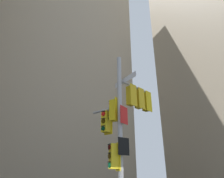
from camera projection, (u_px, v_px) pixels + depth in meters
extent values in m
cube|color=tan|center=(213.00, 1.00, 28.52)|extent=(12.91, 12.91, 50.78)
cube|color=tan|center=(57.00, 83.00, 31.35)|extent=(17.56, 17.56, 31.24)
cylinder|color=#B2B2B5|center=(120.00, 133.00, 8.63)|extent=(0.21, 0.21, 7.78)
cylinder|color=#B2B2B5|center=(135.00, 87.00, 10.45)|extent=(2.26, 1.04, 0.12)
cylinder|color=#B2B2B5|center=(106.00, 110.00, 9.59)|extent=(0.92, 1.49, 0.12)
cube|color=gold|center=(134.00, 95.00, 9.86)|extent=(0.45, 0.21, 1.14)
cube|color=gold|center=(131.00, 96.00, 9.98)|extent=(0.45, 0.45, 1.00)
cylinder|color=#360605|center=(127.00, 91.00, 10.25)|extent=(0.21, 0.13, 0.20)
cube|color=black|center=(127.00, 89.00, 10.30)|extent=(0.23, 0.15, 0.02)
cylinder|color=yellow|center=(128.00, 97.00, 10.11)|extent=(0.21, 0.13, 0.20)
cube|color=black|center=(128.00, 95.00, 10.16)|extent=(0.23, 0.15, 0.02)
cylinder|color=#06311C|center=(128.00, 103.00, 9.97)|extent=(0.21, 0.13, 0.20)
cube|color=black|center=(128.00, 101.00, 10.02)|extent=(0.23, 0.15, 0.02)
cube|color=gold|center=(142.00, 98.00, 10.29)|extent=(0.45, 0.21, 1.14)
cube|color=gold|center=(139.00, 99.00, 10.41)|extent=(0.45, 0.45, 1.00)
cylinder|color=red|center=(135.00, 94.00, 10.68)|extent=(0.21, 0.13, 0.20)
cube|color=black|center=(135.00, 92.00, 10.73)|extent=(0.23, 0.15, 0.02)
cylinder|color=#3C2C06|center=(136.00, 100.00, 10.54)|extent=(0.21, 0.13, 0.20)
cube|color=black|center=(136.00, 98.00, 10.59)|extent=(0.23, 0.15, 0.02)
cylinder|color=#06311C|center=(136.00, 106.00, 10.40)|extent=(0.21, 0.13, 0.20)
cube|color=black|center=(136.00, 104.00, 10.45)|extent=(0.23, 0.15, 0.02)
cube|color=yellow|center=(149.00, 101.00, 10.71)|extent=(0.45, 0.21, 1.14)
cube|color=yellow|center=(146.00, 102.00, 10.84)|extent=(0.45, 0.45, 1.00)
cylinder|color=#360605|center=(143.00, 97.00, 11.11)|extent=(0.21, 0.13, 0.20)
cube|color=black|center=(143.00, 95.00, 11.16)|extent=(0.23, 0.15, 0.02)
cylinder|color=yellow|center=(143.00, 103.00, 10.97)|extent=(0.21, 0.13, 0.20)
cube|color=black|center=(143.00, 101.00, 11.02)|extent=(0.23, 0.15, 0.02)
cylinder|color=#06311C|center=(144.00, 109.00, 10.83)|extent=(0.21, 0.13, 0.20)
cube|color=black|center=(143.00, 107.00, 10.88)|extent=(0.23, 0.15, 0.02)
cube|color=yellow|center=(108.00, 123.00, 9.49)|extent=(0.26, 0.43, 1.14)
cube|color=yellow|center=(106.00, 122.00, 9.35)|extent=(0.46, 0.46, 1.00)
cylinder|color=red|center=(103.00, 114.00, 9.35)|extent=(0.15, 0.20, 0.20)
cube|color=black|center=(103.00, 111.00, 9.39)|extent=(0.17, 0.23, 0.02)
cylinder|color=#3C2C06|center=(103.00, 121.00, 9.21)|extent=(0.15, 0.20, 0.20)
cube|color=black|center=(103.00, 119.00, 9.25)|extent=(0.17, 0.23, 0.02)
cylinder|color=#06311C|center=(103.00, 128.00, 9.07)|extent=(0.15, 0.20, 0.20)
cube|color=black|center=(103.00, 126.00, 9.11)|extent=(0.17, 0.23, 0.02)
cube|color=yellow|center=(118.00, 156.00, 8.21)|extent=(0.04, 0.48, 1.14)
cube|color=yellow|center=(114.00, 156.00, 8.15)|extent=(0.35, 0.35, 1.00)
cylinder|color=#360605|center=(109.00, 147.00, 8.23)|extent=(0.07, 0.20, 0.20)
cube|color=black|center=(109.00, 144.00, 8.27)|extent=(0.08, 0.22, 0.02)
cylinder|color=#3C2C06|center=(109.00, 156.00, 8.09)|extent=(0.07, 0.20, 0.20)
cube|color=black|center=(109.00, 153.00, 8.13)|extent=(0.08, 0.22, 0.02)
cylinder|color=#19C672|center=(109.00, 165.00, 7.95)|extent=(0.07, 0.20, 0.20)
cube|color=black|center=(109.00, 162.00, 7.99)|extent=(0.08, 0.22, 0.02)
cube|color=yellow|center=(118.00, 110.00, 9.13)|extent=(0.41, 0.31, 1.14)
cube|color=yellow|center=(114.00, 110.00, 9.22)|extent=(0.47, 0.47, 1.00)
cylinder|color=red|center=(111.00, 104.00, 9.46)|extent=(0.20, 0.17, 0.20)
cube|color=black|center=(110.00, 102.00, 9.51)|extent=(0.22, 0.19, 0.02)
cylinder|color=#3C2C06|center=(111.00, 111.00, 9.32)|extent=(0.20, 0.17, 0.20)
cube|color=black|center=(110.00, 109.00, 9.37)|extent=(0.22, 0.19, 0.02)
cylinder|color=#06311C|center=(110.00, 118.00, 9.18)|extent=(0.20, 0.17, 0.20)
cube|color=black|center=(110.00, 116.00, 9.23)|extent=(0.22, 0.19, 0.02)
cube|color=white|center=(125.00, 80.00, 9.88)|extent=(0.33, 1.71, 0.28)
cube|color=#19479E|center=(125.00, 80.00, 9.88)|extent=(0.32, 1.67, 0.24)
cube|color=red|center=(124.00, 115.00, 8.84)|extent=(0.54, 0.37, 0.80)
cube|color=white|center=(124.00, 115.00, 8.84)|extent=(0.50, 0.35, 0.76)
cube|color=black|center=(124.00, 146.00, 8.25)|extent=(0.58, 0.17, 0.72)
cube|color=white|center=(124.00, 146.00, 8.25)|extent=(0.54, 0.16, 0.68)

